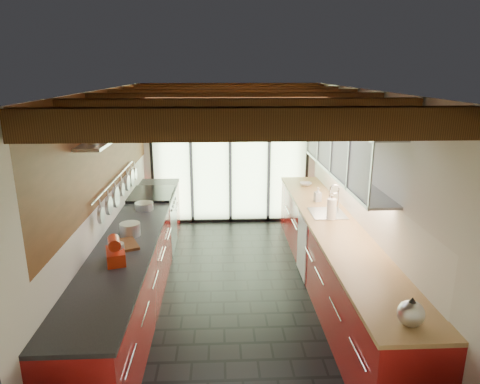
{
  "coord_description": "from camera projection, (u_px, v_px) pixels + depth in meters",
  "views": [
    {
      "loc": [
        -0.19,
        -5.1,
        2.83
      ],
      "look_at": [
        0.07,
        0.4,
        1.25
      ],
      "focal_mm": 32.0,
      "sensor_mm": 36.0,
      "label": 1
    }
  ],
  "objects": [
    {
      "name": "ceiling_beams",
      "position": [
        234.0,
        100.0,
        5.37
      ],
      "size": [
        3.14,
        5.06,
        4.9
      ],
      "color": "#593316",
      "rests_on": "ground"
    },
    {
      "name": "paper_towel",
      "position": [
        331.0,
        209.0,
        5.62
      ],
      "size": [
        0.15,
        0.15,
        0.33
      ],
      "color": "white",
      "rests_on": "right_counter"
    },
    {
      "name": "kettle",
      "position": [
        411.0,
        312.0,
        3.29
      ],
      "size": [
        0.25,
        0.28,
        0.25
      ],
      "color": "silver",
      "rests_on": "right_counter"
    },
    {
      "name": "ground",
      "position": [
        236.0,
        291.0,
        5.68
      ],
      "size": [
        5.5,
        5.5,
        0.0
      ],
      "primitive_type": "plane",
      "color": "black",
      "rests_on": "ground"
    },
    {
      "name": "soap_bottle",
      "position": [
        318.0,
        195.0,
        6.4
      ],
      "size": [
        0.11,
        0.12,
        0.21
      ],
      "primitive_type": "imported",
      "rotation": [
        0.0,
        0.0,
        0.2
      ],
      "color": "silver",
      "rests_on": "right_counter"
    },
    {
      "name": "range_stove",
      "position": [
        153.0,
        222.0,
        6.88
      ],
      "size": [
        0.66,
        0.9,
        0.97
      ],
      "color": "silver",
      "rests_on": "ground"
    },
    {
      "name": "stand_mixer",
      "position": [
        116.0,
        252.0,
        4.37
      ],
      "size": [
        0.26,
        0.35,
        0.29
      ],
      "color": "red",
      "rests_on": "left_counter"
    },
    {
      "name": "left_counter",
      "position": [
        137.0,
        261.0,
        5.5
      ],
      "size": [
        0.68,
        5.0,
        0.92
      ],
      "color": "maroon",
      "rests_on": "ground"
    },
    {
      "name": "room_shell",
      "position": [
        236.0,
        169.0,
        5.22
      ],
      "size": [
        5.5,
        5.5,
        5.5
      ],
      "color": "silver",
      "rests_on": "ground"
    },
    {
      "name": "pot_large",
      "position": [
        130.0,
        229.0,
        5.09
      ],
      "size": [
        0.28,
        0.28,
        0.15
      ],
      "primitive_type": "cylinder",
      "rotation": [
        0.0,
        0.0,
        0.15
      ],
      "color": "silver",
      "rests_on": "left_counter"
    },
    {
      "name": "left_wall_fixtures",
      "position": [
        119.0,
        155.0,
        5.4
      ],
      "size": [
        0.28,
        2.6,
        0.96
      ],
      "color": "silver",
      "rests_on": "ground"
    },
    {
      "name": "cutting_board",
      "position": [
        125.0,
        245.0,
        4.8
      ],
      "size": [
        0.38,
        0.44,
        0.03
      ],
      "primitive_type": "cube",
      "rotation": [
        0.0,
        0.0,
        0.41
      ],
      "color": "brown",
      "rests_on": "left_counter"
    },
    {
      "name": "glass_door",
      "position": [
        230.0,
        136.0,
        7.81
      ],
      "size": [
        2.95,
        0.1,
        2.9
      ],
      "color": "#C6EAAD",
      "rests_on": "ground"
    },
    {
      "name": "sink_assembly",
      "position": [
        328.0,
        211.0,
        5.86
      ],
      "size": [
        0.45,
        0.52,
        0.43
      ],
      "color": "silver",
      "rests_on": "right_counter"
    },
    {
      "name": "bowl",
      "position": [
        306.0,
        184.0,
        7.3
      ],
      "size": [
        0.21,
        0.21,
        0.05
      ],
      "primitive_type": "imported",
      "rotation": [
        0.0,
        0.0,
        -0.03
      ],
      "color": "silver",
      "rests_on": "right_counter"
    },
    {
      "name": "right_counter",
      "position": [
        333.0,
        257.0,
        5.61
      ],
      "size": [
        0.68,
        5.0,
        0.92
      ],
      "color": "maroon",
      "rests_on": "ground"
    },
    {
      "name": "pot_small",
      "position": [
        144.0,
        206.0,
        6.04
      ],
      "size": [
        0.34,
        0.34,
        0.1
      ],
      "primitive_type": "cylinder",
      "rotation": [
        0.0,
        0.0,
        0.37
      ],
      "color": "silver",
      "rests_on": "left_counter"
    },
    {
      "name": "upper_cabinets_right",
      "position": [
        345.0,
        148.0,
        5.52
      ],
      "size": [
        0.34,
        3.0,
        3.0
      ],
      "color": "silver",
      "rests_on": "ground"
    }
  ]
}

